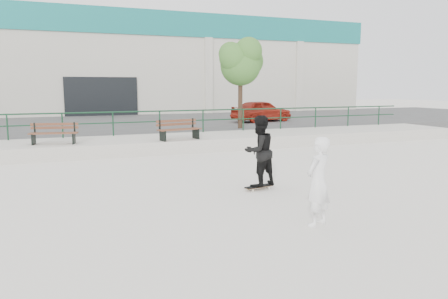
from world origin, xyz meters
name	(u,v)px	position (x,y,z in m)	size (l,w,h in m)	color
ground	(237,214)	(0.00, 0.00, 0.00)	(120.00, 120.00, 0.00)	silver
ledge	(143,144)	(0.00, 9.50, 0.25)	(30.00, 3.00, 0.50)	#B7B4A7
parking_strip	(114,126)	(0.00, 18.00, 0.25)	(60.00, 14.00, 0.50)	#3D3D3D
railing	(137,118)	(0.00, 10.80, 1.24)	(28.00, 0.06, 1.03)	#163E26
commercial_building	(90,62)	(0.00, 31.99, 4.58)	(44.20, 16.33, 8.00)	#AFAD9D
bench_left	(54,133)	(-3.35, 8.98, 0.88)	(1.73, 0.82, 0.77)	#4E2D1A
bench_right	(179,130)	(1.19, 8.46, 0.90)	(1.80, 0.85, 0.80)	#4E2D1A
tree	(241,61)	(5.36, 11.92, 3.80)	(2.48, 2.20, 4.40)	#432E21
red_car	(261,111)	(8.13, 15.14, 1.13)	(1.50, 3.72, 1.27)	maroon
skateboard	(259,187)	(1.35, 1.75, 0.07)	(0.80, 0.37, 0.09)	black
standing_skater	(259,151)	(1.35, 1.75, 0.98)	(0.86, 0.67, 1.78)	black
seated_skater	(318,182)	(1.11, -1.22, 0.84)	(0.61, 0.40, 1.68)	white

